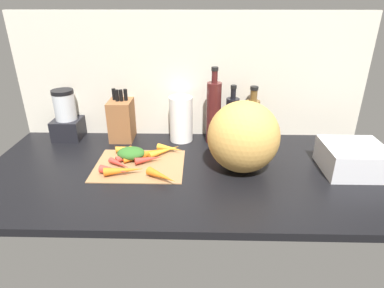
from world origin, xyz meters
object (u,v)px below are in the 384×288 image
at_px(carrot_8, 152,152).
at_px(carrot_11, 162,176).
at_px(bottle_2, 252,118).
at_px(dish_rack, 352,158).
at_px(carrot_3, 170,148).
at_px(paper_towel_roll, 181,119).
at_px(carrot_0, 149,159).
at_px(bottle_0, 214,112).
at_px(carrot_9, 165,151).
at_px(carrot_7, 152,153).
at_px(carrot_10, 124,170).
at_px(carrot_6, 120,164).
at_px(blender_appliance, 67,118).
at_px(carrot_12, 114,170).
at_px(carrot_1, 127,148).
at_px(cutting_board, 140,165).
at_px(carrot_2, 136,155).
at_px(knife_block, 122,119).
at_px(winter_squash, 243,137).
at_px(carrot_4, 139,158).
at_px(carrot_5, 138,153).
at_px(bottle_1, 232,118).

height_order(carrot_8, carrot_11, same).
xyz_separation_m(bottle_2, dish_rack, (0.37, -0.31, -0.06)).
relative_size(carrot_3, paper_towel_roll, 0.54).
xyz_separation_m(carrot_0, bottle_0, (0.28, 0.24, 0.13)).
xyz_separation_m(carrot_0, carrot_9, (0.06, 0.09, -0.00)).
distance_m(carrot_7, carrot_10, 0.19).
bearing_deg(carrot_6, carrot_11, -28.66).
bearing_deg(carrot_3, blender_appliance, 163.18).
height_order(carrot_12, bottle_2, bottle_2).
distance_m(carrot_0, bottle_0, 0.39).
relative_size(carrot_1, carrot_11, 0.73).
distance_m(paper_towel_roll, bottle_2, 0.35).
xyz_separation_m(carrot_8, paper_towel_roll, (0.12, 0.19, 0.09)).
xyz_separation_m(cutting_board, carrot_2, (-0.02, 0.06, 0.02)).
relative_size(carrot_1, knife_block, 0.40).
relative_size(carrot_7, carrot_10, 0.92).
relative_size(carrot_6, winter_squash, 0.40).
bearing_deg(blender_appliance, carrot_4, -31.83).
bearing_deg(carrot_1, carrot_6, -89.48).
height_order(carrot_9, carrot_12, carrot_12).
height_order(winter_squash, bottle_0, bottle_0).
xyz_separation_m(carrot_6, carrot_12, (-0.01, -0.06, 0.00)).
bearing_deg(carrot_1, knife_block, 107.96).
bearing_deg(carrot_10, bottle_0, 42.99).
bearing_deg(carrot_1, carrot_5, -39.51).
distance_m(carrot_1, bottle_0, 0.44).
relative_size(carrot_1, carrot_7, 0.70).
bearing_deg(carrot_5, carrot_7, 7.17).
xyz_separation_m(cutting_board, bottle_1, (0.41, 0.29, 0.11)).
bearing_deg(winter_squash, knife_block, 151.43).
height_order(carrot_12, paper_towel_roll, paper_towel_roll).
distance_m(carrot_6, carrot_8, 0.16).
distance_m(carrot_2, carrot_10, 0.14).
height_order(knife_block, bottle_2, bottle_2).
distance_m(carrot_10, paper_towel_roll, 0.43).
distance_m(carrot_9, bottle_2, 0.46).
bearing_deg(winter_squash, carrot_9, 159.03).
bearing_deg(carrot_2, knife_block, 115.31).
distance_m(cutting_board, bottle_1, 0.51).
relative_size(carrot_5, carrot_8, 1.08).
distance_m(carrot_12, paper_towel_roll, 0.45).
height_order(carrot_0, knife_block, knife_block).
relative_size(carrot_0, bottle_2, 0.45).
relative_size(carrot_4, carrot_11, 0.99).
bearing_deg(bottle_0, carrot_9, -145.69).
distance_m(carrot_11, paper_towel_roll, 0.42).
distance_m(blender_appliance, bottle_1, 0.82).
bearing_deg(carrot_2, carrot_6, -123.95).
relative_size(carrot_7, bottle_0, 0.39).
height_order(carrot_2, bottle_1, bottle_1).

